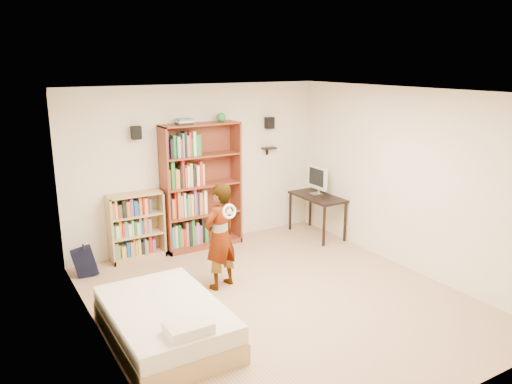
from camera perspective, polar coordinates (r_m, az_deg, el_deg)
ground at (r=6.77m, az=2.69°, el=-12.13°), size 4.50×5.00×0.01m
room_shell at (r=6.17m, az=2.89°, el=2.62°), size 4.52×5.02×2.71m
crown_molding at (r=6.05m, az=3.00°, el=11.06°), size 4.50×5.00×0.06m
speaker_left at (r=7.84m, az=-13.53°, el=6.60°), size 0.14×0.12×0.20m
speaker_right at (r=8.84m, az=1.56°, el=7.90°), size 0.14×0.12×0.20m
wall_shelf at (r=8.92m, az=1.51°, el=5.03°), size 0.25×0.16×0.02m
tall_bookshelf at (r=8.29m, az=-6.23°, el=0.62°), size 1.32×0.38×2.09m
low_bookshelf at (r=8.08m, az=-13.51°, el=-3.85°), size 0.86×0.32×1.07m
computer_desk at (r=9.02m, az=6.96°, el=-2.68°), size 0.54×1.08×0.74m
imac at (r=8.96m, az=6.93°, el=1.33°), size 0.17×0.52×0.51m
daybed at (r=5.86m, az=-10.35°, el=-13.96°), size 1.17×1.80×0.53m
person at (r=6.84m, az=-4.11°, el=-5.09°), size 0.63×0.51×1.48m
wii_wheel at (r=6.47m, az=-3.07°, el=-2.24°), size 0.20×0.08×0.20m
navy_bag at (r=7.76m, az=-19.00°, el=-7.52°), size 0.36×0.26×0.45m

